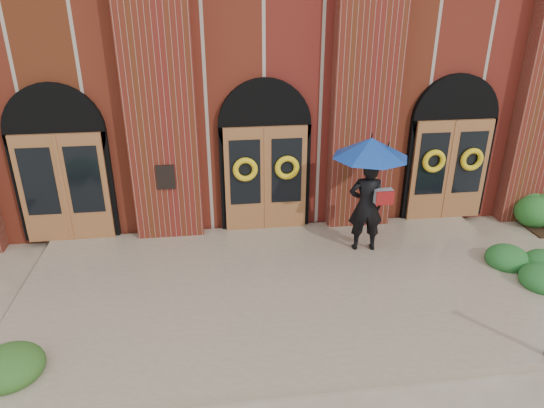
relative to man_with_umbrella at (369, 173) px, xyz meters
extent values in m
plane|color=tan|center=(-2.02, -1.40, -1.93)|extent=(90.00, 90.00, 0.00)
cube|color=gray|center=(-2.02, -1.25, -1.85)|extent=(10.00, 5.30, 0.15)
cube|color=maroon|center=(-2.02, 7.50, 1.57)|extent=(16.00, 12.00, 7.00)
cube|color=black|center=(-4.27, 1.07, -0.28)|extent=(0.40, 0.05, 0.55)
cube|color=maroon|center=(-4.27, 1.33, 1.57)|extent=(1.50, 0.45, 7.00)
cube|color=maroon|center=(0.23, 1.33, 1.57)|extent=(1.50, 0.45, 7.00)
cube|color=#9C6433|center=(-6.52, 1.31, -0.53)|extent=(1.90, 0.10, 2.50)
cylinder|color=black|center=(-6.52, 1.45, 0.72)|extent=(2.10, 0.22, 2.10)
cube|color=#9C6433|center=(-2.02, 1.31, -0.53)|extent=(1.90, 0.10, 2.50)
cylinder|color=black|center=(-2.02, 1.45, 0.72)|extent=(2.10, 0.22, 2.10)
cube|color=#9C6433|center=(2.48, 1.31, -0.53)|extent=(1.90, 0.10, 2.50)
cylinder|color=black|center=(2.48, 1.45, 0.72)|extent=(2.10, 0.22, 2.10)
torus|color=yellow|center=(-2.50, 1.19, -0.23)|extent=(0.57, 0.13, 0.57)
torus|color=yellow|center=(-1.54, 1.19, -0.23)|extent=(0.57, 0.13, 0.57)
torus|color=yellow|center=(2.00, 1.19, -0.23)|extent=(0.57, 0.13, 0.57)
torus|color=yellow|center=(2.96, 1.19, -0.23)|extent=(0.57, 0.13, 0.57)
imported|color=black|center=(0.00, 0.00, -0.74)|extent=(0.80, 0.57, 2.07)
cone|color=#133D98|center=(0.00, 0.00, 0.55)|extent=(1.76, 1.76, 0.41)
cylinder|color=black|center=(0.05, -0.05, 0.01)|extent=(0.02, 0.02, 0.68)
cube|color=#9B9EA0|center=(0.30, -0.16, -0.47)|extent=(0.40, 0.23, 0.30)
cube|color=maroon|center=(0.30, -0.27, -0.47)|extent=(0.39, 0.07, 0.30)
ellipsoid|color=#1F5722|center=(3.08, -1.40, -1.67)|extent=(1.44, 1.23, 0.51)
camera|label=1|loc=(-3.25, -9.14, 3.49)|focal=32.00mm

